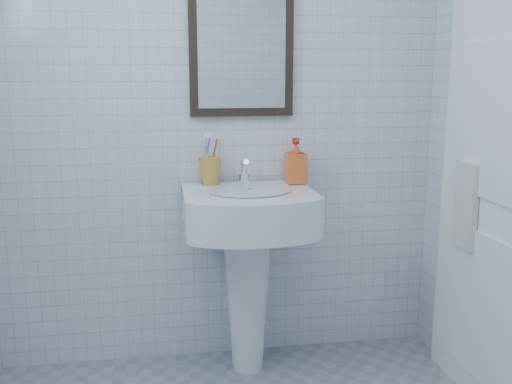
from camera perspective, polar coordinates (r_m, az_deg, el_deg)
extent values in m
cube|color=silver|center=(2.80, -3.72, 7.79)|extent=(2.20, 0.02, 2.50)
cone|color=white|center=(2.83, -0.87, -10.39)|extent=(0.24, 0.24, 0.75)
cube|color=white|center=(2.64, -0.72, -1.83)|extent=(0.60, 0.43, 0.18)
cube|color=white|center=(2.79, -1.24, 0.55)|extent=(0.60, 0.11, 0.03)
cylinder|color=silver|center=(2.59, -0.62, 0.18)|extent=(0.38, 0.38, 0.01)
cylinder|color=white|center=(2.75, -1.17, 1.31)|extent=(0.05, 0.05, 0.05)
cylinder|color=white|center=(2.73, -1.13, 2.55)|extent=(0.03, 0.10, 0.08)
cylinder|color=white|center=(2.77, -1.23, 2.24)|extent=(0.03, 0.05, 0.09)
imported|color=red|center=(2.80, 3.97, 3.13)|extent=(0.10, 0.10, 0.22)
cube|color=black|center=(2.80, -1.47, 13.95)|extent=(0.50, 0.04, 0.62)
cube|color=white|center=(2.78, -1.41, 13.97)|extent=(0.42, 0.00, 0.54)
cube|color=white|center=(2.57, 22.73, 0.97)|extent=(0.04, 0.80, 2.00)
torus|color=white|center=(2.67, 20.85, 2.56)|extent=(0.01, 0.18, 0.18)
cube|color=silver|center=(2.69, 20.21, -1.23)|extent=(0.03, 0.16, 0.38)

